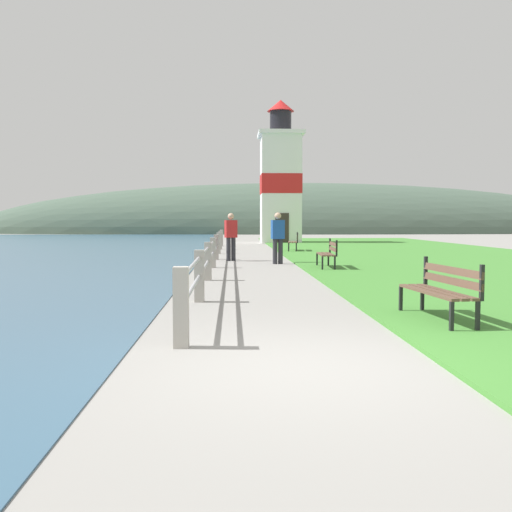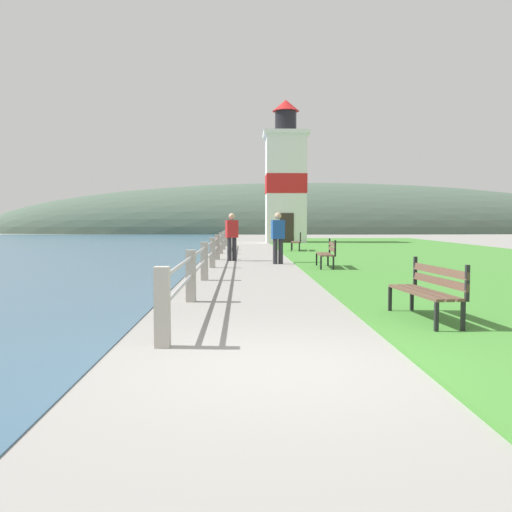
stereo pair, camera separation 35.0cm
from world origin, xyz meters
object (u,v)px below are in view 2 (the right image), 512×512
(park_bench_far, at_px, (297,241))
(person_by_railing, at_px, (278,236))
(lighthouse, at_px, (286,181))
(park_bench_midway, at_px, (328,252))
(person_strolling, at_px, (232,235))
(park_bench_near, at_px, (429,288))

(park_bench_far, xyz_separation_m, person_by_railing, (-1.43, -7.70, 0.44))
(lighthouse, height_order, person_by_railing, lighthouse)
(park_bench_midway, relative_size, lighthouse, 0.18)
(park_bench_midway, relative_size, person_by_railing, 0.95)
(person_strolling, bearing_deg, lighthouse, -31.57)
(park_bench_far, relative_size, lighthouse, 0.18)
(park_bench_midway, distance_m, park_bench_far, 9.95)
(park_bench_near, height_order, lighthouse, lighthouse)
(park_bench_midway, height_order, person_by_railing, person_by_railing)
(park_bench_near, height_order, park_bench_midway, same)
(park_bench_midway, xyz_separation_m, person_by_railing, (-1.41, 2.24, 0.44))
(park_bench_near, bearing_deg, park_bench_far, -95.33)
(park_bench_far, bearing_deg, person_by_railing, 85.70)
(park_bench_midway, relative_size, park_bench_far, 0.99)
(lighthouse, distance_m, person_strolling, 17.73)
(park_bench_near, relative_size, person_strolling, 1.01)
(lighthouse, distance_m, person_by_railing, 19.06)
(person_strolling, xyz_separation_m, person_by_railing, (1.64, -1.60, 0.00))
(park_bench_far, relative_size, person_strolling, 0.96)
(park_bench_near, relative_size, lighthouse, 0.19)
(person_strolling, bearing_deg, person_by_railing, -154.74)
(park_bench_far, relative_size, person_by_railing, 0.96)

